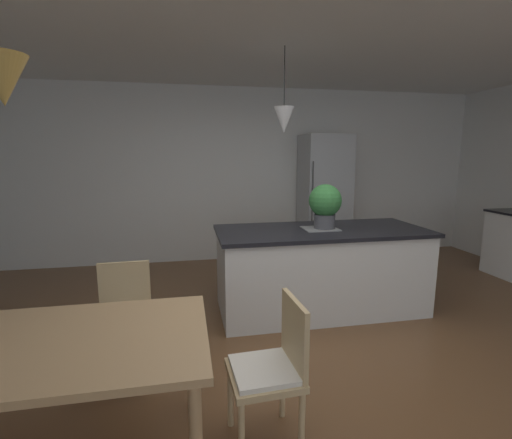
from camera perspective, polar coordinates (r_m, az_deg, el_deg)
The scene contains 9 objects.
ground_plane at distance 3.14m, azimuth 6.16°, elevation -22.63°, with size 10.00×8.40×0.04m, color brown.
wall_back_kitchen at distance 5.84m, azimuth -3.10°, elevation 6.94°, with size 10.00×0.12×2.70m, color white.
chair_kitchen_end at distance 2.26m, azimuth 2.62°, elevation -22.09°, with size 0.42×0.42×0.87m.
chair_far_right at distance 2.98m, azimuth -19.99°, elevation -14.32°, with size 0.41×0.41×0.87m.
kitchen_island at distance 4.02m, azimuth 10.11°, elevation -7.62°, with size 2.22×0.95×0.91m.
refrigerator at distance 5.83m, azimuth 10.61°, elevation 3.22°, with size 0.71×0.67×1.98m.
pendant_over_table at distance 2.07m, azimuth -35.07°, elevation 17.52°, with size 0.23×0.23×0.81m.
pendant_over_island_main at distance 3.71m, azimuth 4.40°, elevation 15.33°, with size 0.20×0.20×0.81m.
potted_plant_on_island at distance 3.87m, azimuth 10.81°, elevation 2.42°, with size 0.34×0.34×0.48m.
Camera 1 is at (-0.81, -2.52, 1.68)m, focal length 25.45 mm.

